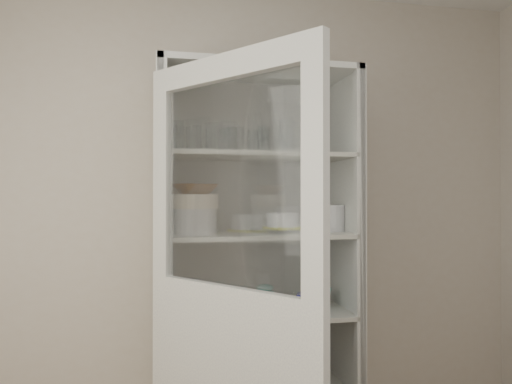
{
  "coord_description": "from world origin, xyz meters",
  "views": [
    {
      "loc": [
        -0.32,
        -1.21,
        1.44
      ],
      "look_at": [
        0.2,
        1.27,
        1.47
      ],
      "focal_mm": 35.0,
      "sensor_mm": 36.0,
      "label": 1
    }
  ],
  "objects_px": {
    "goblet_3": "(318,143)",
    "cream_bowl": "(196,201)",
    "plate_stack_back": "(183,225)",
    "mug_teal": "(321,298)",
    "mug_blue": "(307,302)",
    "grey_bowl_stack": "(331,218)",
    "plate_stack_front": "(196,221)",
    "yellow_trivet": "(283,228)",
    "terracotta_bowl": "(196,189)",
    "mug_white": "(283,308)",
    "measuring_cups": "(223,313)",
    "pantry_cabinet": "(254,293)",
    "goblet_2": "(262,140)",
    "goblet_1": "(263,142)",
    "teal_jar": "(265,298)",
    "glass_platter": "(283,231)",
    "white_canister": "(174,300)",
    "white_ramekin": "(283,220)",
    "cupboard_door": "(228,345)",
    "goblet_0": "(174,139)"
  },
  "relations": [
    {
      "from": "pantry_cabinet",
      "to": "cream_bowl",
      "type": "bearing_deg",
      "value": -160.4
    },
    {
      "from": "plate_stack_back",
      "to": "goblet_0",
      "type": "bearing_deg",
      "value": -133.83
    },
    {
      "from": "plate_stack_back",
      "to": "glass_platter",
      "type": "relative_size",
      "value": 0.6
    },
    {
      "from": "plate_stack_back",
      "to": "grey_bowl_stack",
      "type": "bearing_deg",
      "value": -9.44
    },
    {
      "from": "cream_bowl",
      "to": "plate_stack_back",
      "type": "bearing_deg",
      "value": 104.95
    },
    {
      "from": "white_ramekin",
      "to": "mug_blue",
      "type": "bearing_deg",
      "value": -6.69
    },
    {
      "from": "cupboard_door",
      "to": "cream_bowl",
      "type": "xyz_separation_m",
      "value": [
        -0.08,
        0.54,
        0.55
      ]
    },
    {
      "from": "plate_stack_front",
      "to": "mug_teal",
      "type": "bearing_deg",
      "value": 5.81
    },
    {
      "from": "yellow_trivet",
      "to": "white_canister",
      "type": "relative_size",
      "value": 1.11
    },
    {
      "from": "glass_platter",
      "to": "goblet_2",
      "type": "bearing_deg",
      "value": 131.53
    },
    {
      "from": "glass_platter",
      "to": "teal_jar",
      "type": "height_order",
      "value": "glass_platter"
    },
    {
      "from": "mug_blue",
      "to": "teal_jar",
      "type": "xyz_separation_m",
      "value": [
        -0.2,
        0.09,
        0.01
      ]
    },
    {
      "from": "goblet_3",
      "to": "cream_bowl",
      "type": "relative_size",
      "value": 0.71
    },
    {
      "from": "glass_platter",
      "to": "teal_jar",
      "type": "xyz_separation_m",
      "value": [
        -0.07,
        0.08,
        -0.35
      ]
    },
    {
      "from": "plate_stack_front",
      "to": "mug_teal",
      "type": "relative_size",
      "value": 1.87
    },
    {
      "from": "measuring_cups",
      "to": "goblet_1",
      "type": "bearing_deg",
      "value": 40.29
    },
    {
      "from": "yellow_trivet",
      "to": "goblet_1",
      "type": "bearing_deg",
      "value": 118.36
    },
    {
      "from": "cream_bowl",
      "to": "glass_platter",
      "type": "bearing_deg",
      "value": 2.95
    },
    {
      "from": "plate_stack_back",
      "to": "mug_teal",
      "type": "distance_m",
      "value": 0.82
    },
    {
      "from": "plate_stack_front",
      "to": "teal_jar",
      "type": "height_order",
      "value": "plate_stack_front"
    },
    {
      "from": "mug_blue",
      "to": "white_canister",
      "type": "bearing_deg",
      "value": 152.99
    },
    {
      "from": "pantry_cabinet",
      "to": "yellow_trivet",
      "type": "xyz_separation_m",
      "value": [
        0.13,
        -0.09,
        0.35
      ]
    },
    {
      "from": "goblet_1",
      "to": "cream_bowl",
      "type": "bearing_deg",
      "value": -156.73
    },
    {
      "from": "mug_blue",
      "to": "mug_teal",
      "type": "relative_size",
      "value": 1.03
    },
    {
      "from": "goblet_0",
      "to": "grey_bowl_stack",
      "type": "distance_m",
      "value": 0.92
    },
    {
      "from": "plate_stack_back",
      "to": "goblet_3",
      "type": "bearing_deg",
      "value": -2.56
    },
    {
      "from": "plate_stack_back",
      "to": "goblet_2",
      "type": "bearing_deg",
      "value": -9.77
    },
    {
      "from": "terracotta_bowl",
      "to": "mug_white",
      "type": "xyz_separation_m",
      "value": [
        0.41,
        -0.09,
        -0.58
      ]
    },
    {
      "from": "grey_bowl_stack",
      "to": "mug_teal",
      "type": "distance_m",
      "value": 0.42
    },
    {
      "from": "pantry_cabinet",
      "to": "yellow_trivet",
      "type": "relative_size",
      "value": 14.02
    },
    {
      "from": "plate_stack_front",
      "to": "yellow_trivet",
      "type": "xyz_separation_m",
      "value": [
        0.45,
        0.02,
        -0.04
      ]
    },
    {
      "from": "cupboard_door",
      "to": "goblet_2",
      "type": "height_order",
      "value": "cupboard_door"
    },
    {
      "from": "cream_bowl",
      "to": "yellow_trivet",
      "type": "bearing_deg",
      "value": 2.95
    },
    {
      "from": "goblet_1",
      "to": "mug_blue",
      "type": "xyz_separation_m",
      "value": [
        0.2,
        -0.15,
        -0.83
      ]
    },
    {
      "from": "plate_stack_back",
      "to": "mug_blue",
      "type": "distance_m",
      "value": 0.76
    },
    {
      "from": "pantry_cabinet",
      "to": "mug_white",
      "type": "relative_size",
      "value": 22.59
    },
    {
      "from": "plate_stack_back",
      "to": "teal_jar",
      "type": "xyz_separation_m",
      "value": [
        0.42,
        -0.09,
        -0.38
      ]
    },
    {
      "from": "cream_bowl",
      "to": "yellow_trivet",
      "type": "relative_size",
      "value": 1.49
    },
    {
      "from": "measuring_cups",
      "to": "pantry_cabinet",
      "type": "bearing_deg",
      "value": 40.68
    },
    {
      "from": "white_ramekin",
      "to": "grey_bowl_stack",
      "type": "distance_m",
      "value": 0.28
    },
    {
      "from": "pantry_cabinet",
      "to": "yellow_trivet",
      "type": "height_order",
      "value": "pantry_cabinet"
    },
    {
      "from": "terracotta_bowl",
      "to": "mug_blue",
      "type": "height_order",
      "value": "terracotta_bowl"
    },
    {
      "from": "mug_white",
      "to": "white_canister",
      "type": "xyz_separation_m",
      "value": [
        -0.51,
        0.17,
        0.02
      ]
    },
    {
      "from": "plate_stack_back",
      "to": "terracotta_bowl",
      "type": "xyz_separation_m",
      "value": [
        0.05,
        -0.19,
        0.19
      ]
    },
    {
      "from": "grey_bowl_stack",
      "to": "measuring_cups",
      "type": "distance_m",
      "value": 0.75
    },
    {
      "from": "goblet_2",
      "to": "terracotta_bowl",
      "type": "distance_m",
      "value": 0.46
    },
    {
      "from": "plate_stack_back",
      "to": "white_canister",
      "type": "xyz_separation_m",
      "value": [
        -0.05,
        -0.11,
        -0.37
      ]
    },
    {
      "from": "goblet_2",
      "to": "measuring_cups",
      "type": "bearing_deg",
      "value": -144.26
    },
    {
      "from": "goblet_2",
      "to": "goblet_3",
      "type": "height_order",
      "value": "goblet_2"
    },
    {
      "from": "glass_platter",
      "to": "grey_bowl_stack",
      "type": "bearing_deg",
      "value": 8.1
    }
  ]
}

